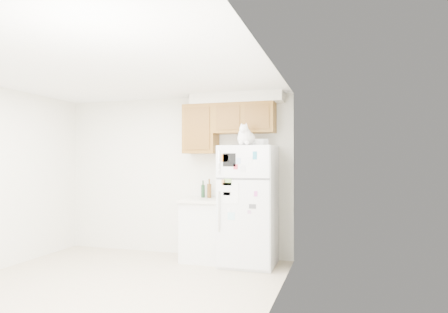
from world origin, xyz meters
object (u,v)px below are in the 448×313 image
at_px(refrigerator, 249,205).
at_px(storage_box_back, 262,143).
at_px(base_counter, 205,229).
at_px(cat, 246,137).
at_px(storage_box_front, 257,142).
at_px(bottle_amber, 209,188).
at_px(bottle_green, 203,189).

relative_size(refrigerator, storage_box_back, 9.44).
height_order(base_counter, cat, cat).
relative_size(cat, storage_box_front, 2.89).
bearing_deg(cat, bottle_amber, 145.52).
relative_size(cat, storage_box_back, 2.40).
height_order(storage_box_front, bottle_amber, storage_box_front).
xyz_separation_m(refrigerator, bottle_green, (-0.78, 0.26, 0.20)).
distance_m(cat, bottle_green, 1.22).
xyz_separation_m(base_counter, bottle_green, (-0.09, 0.19, 0.59)).
height_order(refrigerator, bottle_amber, refrigerator).
distance_m(refrigerator, base_counter, 0.79).
height_order(storage_box_back, storage_box_front, storage_box_back).
bearing_deg(cat, storage_box_front, 42.88).
xyz_separation_m(storage_box_back, storage_box_front, (-0.02, -0.22, -0.01)).
bearing_deg(storage_box_back, cat, -130.25).
relative_size(storage_box_back, storage_box_front, 1.20).
bearing_deg(storage_box_front, storage_box_back, 67.31).
distance_m(storage_box_back, storage_box_front, 0.22).
xyz_separation_m(cat, storage_box_back, (0.15, 0.35, -0.06)).
relative_size(refrigerator, cat, 3.93).
height_order(refrigerator, storage_box_front, storage_box_front).
relative_size(refrigerator, base_counter, 1.85).
relative_size(base_counter, storage_box_front, 6.13).
bearing_deg(cat, base_counter, 156.12).
xyz_separation_m(storage_box_front, bottle_green, (-0.94, 0.38, -0.69)).
bearing_deg(bottle_amber, refrigerator, -19.27).
bearing_deg(refrigerator, base_counter, 173.91).
distance_m(storage_box_front, bottle_amber, 1.13).
bearing_deg(storage_box_front, bottle_green, 139.38).
relative_size(base_counter, bottle_green, 3.49).
xyz_separation_m(base_counter, bottle_amber, (0.02, 0.16, 0.60)).
xyz_separation_m(storage_box_front, bottle_amber, (-0.83, 0.35, -0.68)).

